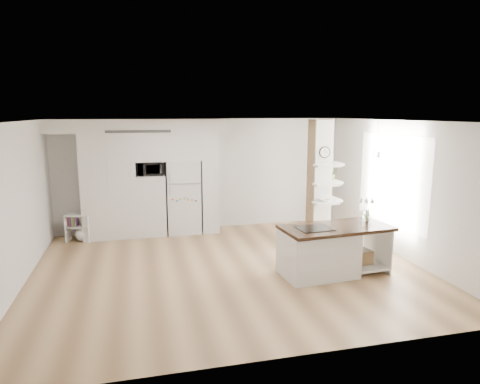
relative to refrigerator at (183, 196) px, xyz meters
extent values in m
cube|color=tan|center=(0.53, -2.68, -0.88)|extent=(7.00, 6.00, 0.01)
cube|color=white|center=(0.53, -2.68, 1.82)|extent=(7.00, 6.00, 0.04)
cube|color=silver|center=(0.53, 0.32, 0.47)|extent=(7.00, 0.04, 2.70)
cube|color=silver|center=(0.53, -5.68, 0.47)|extent=(7.00, 0.04, 2.70)
cube|color=silver|center=(-2.98, -2.68, 0.47)|extent=(0.04, 6.00, 2.70)
cube|color=silver|center=(4.03, -2.68, 0.47)|extent=(0.04, 6.00, 2.70)
cube|color=white|center=(-1.68, -0.01, 0.32)|extent=(1.20, 0.65, 2.40)
cube|color=white|center=(-0.75, -0.01, -0.17)|extent=(0.65, 0.65, 1.42)
cube|color=white|center=(-0.75, -0.01, 1.20)|extent=(0.65, 0.65, 0.65)
cube|color=white|center=(0.00, -0.01, 1.20)|extent=(0.85, 0.65, 0.65)
cube|color=white|center=(0.62, -0.01, 0.32)|extent=(0.40, 0.65, 2.40)
cube|color=silver|center=(-0.97, -0.03, 1.67)|extent=(4.00, 0.70, 0.30)
cube|color=#262626|center=(-0.97, -0.37, 1.56)|extent=(1.40, 0.04, 0.06)
cube|color=white|center=(0.00, 0.00, 0.00)|extent=(0.78, 0.66, 1.75)
cube|color=#B2B2B7|center=(0.00, -0.34, 0.36)|extent=(0.78, 0.01, 0.03)
cube|color=silver|center=(2.82, -1.48, 0.47)|extent=(0.40, 0.40, 2.70)
cube|color=tan|center=(2.61, -1.48, 0.47)|extent=(0.02, 0.40, 2.70)
cube|color=tan|center=(2.82, -1.27, 0.47)|extent=(0.40, 0.02, 2.70)
cylinder|color=black|center=(2.82, -1.69, 1.14)|extent=(0.25, 0.03, 0.25)
cylinder|color=white|center=(2.82, -1.71, 1.14)|extent=(0.21, 0.01, 0.21)
plane|color=white|center=(4.00, -2.38, 0.62)|extent=(0.00, 2.40, 2.40)
cylinder|color=white|center=(2.23, -2.53, 1.24)|extent=(0.12, 0.12, 0.10)
cube|color=white|center=(1.99, -3.36, -0.47)|extent=(1.32, 0.93, 0.81)
cube|color=white|center=(2.91, -3.28, -0.77)|extent=(0.74, 0.88, 0.04)
cube|color=white|center=(3.23, -3.26, -0.47)|extent=(0.10, 0.82, 0.81)
cube|color=black|center=(2.33, -3.34, -0.04)|extent=(2.00, 1.08, 0.06)
cube|color=black|center=(1.90, -3.37, 0.00)|extent=(0.62, 0.53, 0.01)
cube|color=#A57A4F|center=(2.86, -3.29, -0.63)|extent=(0.41, 0.32, 0.24)
cylinder|color=white|center=(3.00, -3.18, 0.10)|extent=(0.12, 0.12, 0.22)
cube|color=white|center=(-2.60, -0.12, -0.57)|extent=(0.10, 0.30, 0.62)
cube|color=white|center=(-2.12, -0.24, -0.57)|extent=(0.10, 0.30, 0.62)
cube|color=white|center=(-2.36, -0.18, -0.27)|extent=(0.58, 0.42, 0.03)
cube|color=white|center=(-2.36, -0.18, -0.54)|extent=(0.55, 0.41, 0.03)
sphere|color=white|center=(-2.29, -0.20, -0.72)|extent=(0.30, 0.30, 0.30)
imported|color=#426F2C|center=(3.52, -1.88, -0.62)|extent=(0.32, 0.27, 0.52)
imported|color=#426F2C|center=(3.42, -1.54, -0.64)|extent=(0.33, 0.33, 0.48)
imported|color=#2D2D2D|center=(-0.75, -0.06, 0.69)|extent=(0.54, 0.37, 0.30)
imported|color=#426F2C|center=(3.15, -1.38, 0.65)|extent=(0.27, 0.23, 0.30)
imported|color=white|center=(2.82, -1.78, 0.13)|extent=(0.22, 0.22, 0.05)
camera|label=1|loc=(-1.05, -10.02, 1.97)|focal=32.00mm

